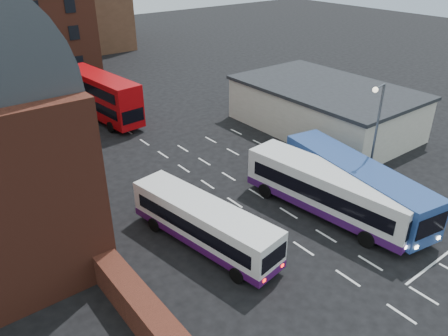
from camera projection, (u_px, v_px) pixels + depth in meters
ground at (336, 270)px, 23.92m from camera, size 180.00×180.00×0.00m
forecourt_wall at (153, 325)px, 19.35m from camera, size 1.20×10.00×1.80m
cream_building at (324, 107)px, 40.87m from camera, size 10.40×16.40×4.25m
castle_keep at (41, 10)px, 70.53m from camera, size 22.00×22.00×12.00m
bus_white_outbound at (204, 221)px, 25.23m from camera, size 3.92×10.32×2.75m
bus_white_inbound at (328, 189)px, 28.06m from camera, size 3.96×11.79×3.15m
bus_blue at (355, 182)px, 28.79m from camera, size 4.59×12.11×3.23m
bus_red_double at (101, 96)px, 43.05m from camera, size 3.64×11.43×4.50m
street_lamp at (375, 129)px, 29.17m from camera, size 1.61×0.53×8.00m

